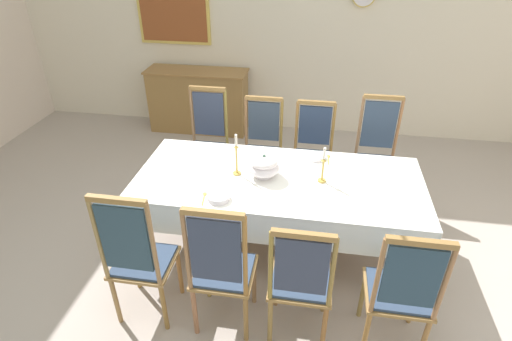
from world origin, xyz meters
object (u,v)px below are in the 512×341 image
at_px(chair_south_a, 138,257).
at_px(chair_south_c, 301,279).
at_px(chair_south_d, 401,291).
at_px(soup_tureen, 264,166).
at_px(candlestick_west, 237,158).
at_px(candlestick_east, 323,169).
at_px(chair_north_a, 207,140).
at_px(dining_table, 278,185).
at_px(spoon_secondary, 328,157).
at_px(sideboard, 199,101).
at_px(spoon_primary, 204,196).
at_px(chair_north_c, 313,151).
at_px(chair_north_b, 262,146).
at_px(bowl_near_right, 316,156).
at_px(chair_south_b, 221,267).
at_px(framed_painting, 173,7).
at_px(bowl_near_left, 218,197).

relative_size(chair_south_a, chair_south_c, 1.11).
relative_size(chair_south_d, soup_tureen, 4.20).
relative_size(candlestick_west, candlestick_east, 1.19).
bearing_deg(chair_north_a, dining_table, 133.72).
distance_m(chair_south_a, chair_south_c, 1.17).
xyz_separation_m(spoon_secondary, sideboard, (-1.87, 2.01, -0.33)).
distance_m(soup_tureen, spoon_primary, 0.58).
bearing_deg(spoon_primary, chair_north_c, 50.13).
height_order(chair_south_a, spoon_primary, chair_south_a).
height_order(chair_south_a, chair_north_b, chair_south_a).
relative_size(chair_south_c, bowl_near_right, 6.19).
relative_size(dining_table, chair_south_b, 2.08).
relative_size(chair_south_c, candlestick_east, 3.37).
distance_m(chair_north_c, candlestick_east, 1.01).
distance_m(spoon_primary, spoon_secondary, 1.26).
bearing_deg(dining_table, chair_south_b, -106.98).
relative_size(dining_table, candlestick_west, 6.41).
height_order(chair_north_c, soup_tureen, chair_north_c).
distance_m(candlestick_west, bowl_near_right, 0.79).
xyz_separation_m(candlestick_east, bowl_near_right, (-0.07, 0.39, -0.11)).
bearing_deg(candlestick_west, bowl_near_right, 30.44).
height_order(candlestick_west, spoon_secondary, candlestick_west).
bearing_deg(chair_north_c, framed_painting, -40.16).
relative_size(soup_tureen, framed_painting, 0.26).
height_order(sideboard, framed_painting, framed_painting).
distance_m(chair_south_b, chair_north_c, 1.97).
distance_m(chair_south_d, bowl_near_left, 1.49).
relative_size(spoon_primary, framed_painting, 0.17).
height_order(dining_table, candlestick_east, candlestick_east).
bearing_deg(spoon_primary, bowl_near_left, -19.69).
relative_size(spoon_primary, spoon_secondary, 1.00).
bearing_deg(chair_north_c, candlestick_east, 96.19).
height_order(chair_north_b, bowl_near_left, chair_north_b).
distance_m(chair_south_b, spoon_primary, 0.66).
height_order(candlestick_east, bowl_near_right, candlestick_east).
distance_m(chair_south_c, chair_north_c, 1.88).
bearing_deg(candlestick_east, chair_north_c, 96.19).
distance_m(dining_table, chair_south_b, 1.00).
xyz_separation_m(chair_north_a, bowl_near_left, (0.47, -1.35, 0.21)).
bearing_deg(candlestick_east, chair_north_a, 143.39).
height_order(chair_north_a, spoon_primary, chair_north_a).
distance_m(bowl_near_left, framed_painting, 3.48).
height_order(chair_north_a, chair_south_b, chair_south_b).
xyz_separation_m(chair_north_b, chair_south_c, (0.56, -1.88, -0.00)).
relative_size(dining_table, chair_south_a, 2.03).
bearing_deg(candlestick_east, sideboard, 126.85).
height_order(dining_table, chair_north_a, chair_north_a).
height_order(chair_south_d, spoon_secondary, chair_south_d).
relative_size(chair_north_c, soup_tureen, 4.05).
height_order(chair_north_c, spoon_secondary, chair_north_c).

